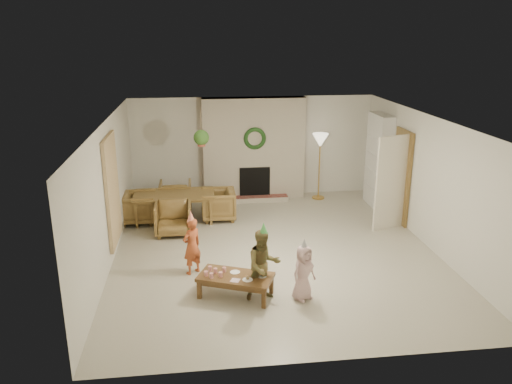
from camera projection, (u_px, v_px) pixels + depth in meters
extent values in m
plane|color=#B7B29E|center=(274.00, 250.00, 9.73)|extent=(7.00, 7.00, 0.00)
plane|color=white|center=(276.00, 120.00, 8.98)|extent=(7.00, 7.00, 0.00)
plane|color=silver|center=(253.00, 147.00, 12.67)|extent=(7.00, 0.00, 7.00)
plane|color=silver|center=(321.00, 273.00, 6.05)|extent=(7.00, 0.00, 7.00)
plane|color=silver|center=(108.00, 194.00, 9.01)|extent=(0.00, 7.00, 7.00)
plane|color=silver|center=(429.00, 182.00, 9.71)|extent=(0.00, 7.00, 7.00)
cube|color=#4F1914|center=(254.00, 149.00, 12.48)|extent=(2.50, 0.40, 2.50)
cube|color=maroon|center=(255.00, 199.00, 12.51)|extent=(1.60, 0.30, 0.12)
cube|color=black|center=(255.00, 182.00, 12.55)|extent=(0.75, 0.12, 0.75)
torus|color=#173C16|center=(255.00, 139.00, 12.17)|extent=(0.54, 0.10, 0.54)
cylinder|color=gold|center=(318.00, 197.00, 12.75)|extent=(0.31, 0.31, 0.03)
cylinder|color=gold|center=(319.00, 169.00, 12.53)|extent=(0.03, 0.03, 1.48)
cone|color=beige|center=(320.00, 140.00, 12.31)|extent=(0.39, 0.39, 0.33)
cube|color=white|center=(379.00, 161.00, 11.91)|extent=(0.30, 1.00, 2.20)
cube|color=white|center=(376.00, 187.00, 12.10)|extent=(0.30, 0.92, 0.03)
cube|color=white|center=(377.00, 171.00, 11.98)|extent=(0.30, 0.92, 0.03)
cube|color=white|center=(378.00, 155.00, 11.86)|extent=(0.30, 0.92, 0.03)
cube|color=white|center=(379.00, 138.00, 11.74)|extent=(0.30, 0.92, 0.03)
cube|color=#AD2025|center=(378.00, 184.00, 11.92)|extent=(0.20, 0.40, 0.24)
cube|color=navy|center=(376.00, 165.00, 11.99)|extent=(0.20, 0.44, 0.24)
cube|color=#ACA024|center=(379.00, 150.00, 11.73)|extent=(0.20, 0.36, 0.22)
cube|color=brown|center=(402.00, 177.00, 10.91)|extent=(0.05, 0.86, 2.04)
cube|color=beige|center=(391.00, 183.00, 10.51)|extent=(0.77, 0.32, 2.00)
cube|color=beige|center=(112.00, 190.00, 9.20)|extent=(0.06, 1.20, 2.00)
imported|color=brown|center=(175.00, 208.00, 11.14)|extent=(1.75, 0.98, 0.62)
imported|color=brown|center=(173.00, 218.00, 10.40)|extent=(0.73, 0.75, 0.68)
imported|color=brown|center=(176.00, 195.00, 11.86)|extent=(0.73, 0.75, 0.68)
imported|color=brown|center=(139.00, 208.00, 11.04)|extent=(0.75, 0.73, 0.68)
imported|color=brown|center=(218.00, 205.00, 11.24)|extent=(0.75, 0.73, 0.68)
cylinder|color=tan|center=(201.00, 126.00, 10.36)|extent=(0.01, 0.01, 0.70)
cylinder|color=#A34934|center=(202.00, 143.00, 10.46)|extent=(0.16, 0.16, 0.12)
sphere|color=#264B19|center=(201.00, 138.00, 10.42)|extent=(0.32, 0.32, 0.32)
cube|color=brown|center=(236.00, 277.00, 7.94)|extent=(1.28, 0.97, 0.05)
cube|color=brown|center=(236.00, 281.00, 7.96)|extent=(1.17, 0.86, 0.07)
cube|color=brown|center=(199.00, 290.00, 7.91)|extent=(0.08, 0.08, 0.30)
cube|color=brown|center=(264.00, 299.00, 7.64)|extent=(0.08, 0.08, 0.30)
cube|color=brown|center=(210.00, 276.00, 8.34)|extent=(0.08, 0.08, 0.30)
cube|color=brown|center=(271.00, 285.00, 8.07)|extent=(0.08, 0.08, 0.30)
cylinder|color=white|center=(206.00, 273.00, 7.91)|extent=(0.08, 0.08, 0.08)
cylinder|color=white|center=(210.00, 269.00, 8.07)|extent=(0.08, 0.08, 0.08)
cylinder|color=white|center=(211.00, 276.00, 7.84)|extent=(0.08, 0.08, 0.08)
cylinder|color=white|center=(215.00, 271.00, 8.01)|extent=(0.08, 0.08, 0.08)
cylinder|color=white|center=(221.00, 275.00, 7.88)|extent=(0.08, 0.08, 0.08)
cylinder|color=white|center=(224.00, 270.00, 8.04)|extent=(0.08, 0.08, 0.08)
cylinder|color=white|center=(235.00, 272.00, 8.04)|extent=(0.21, 0.21, 0.01)
cylinder|color=white|center=(248.00, 280.00, 7.79)|extent=(0.21, 0.21, 0.01)
cylinder|color=white|center=(262.00, 276.00, 7.91)|extent=(0.21, 0.21, 0.01)
sphere|color=tan|center=(248.00, 278.00, 7.78)|extent=(0.08, 0.08, 0.06)
cube|color=#DCA2B6|center=(235.00, 280.00, 7.77)|extent=(0.17, 0.17, 0.01)
cube|color=#DCA2B6|center=(257.00, 273.00, 8.00)|extent=(0.17, 0.17, 0.01)
imported|color=#AF4B25|center=(192.00, 246.00, 8.65)|extent=(0.44, 0.42, 1.00)
cone|color=#FFC354|center=(191.00, 216.00, 8.48)|extent=(0.17, 0.17, 0.19)
imported|color=brown|center=(263.00, 265.00, 7.80)|extent=(0.62, 0.52, 1.14)
cone|color=#51BD54|center=(264.00, 228.00, 7.61)|extent=(0.15, 0.15, 0.19)
imported|color=#D3A9A8|center=(303.00, 273.00, 7.82)|extent=(0.52, 0.48, 0.90)
cone|color=#AEADB3|center=(304.00, 244.00, 7.67)|extent=(0.15, 0.15, 0.16)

